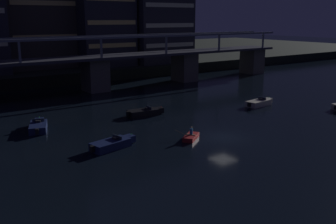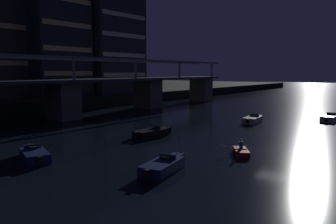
{
  "view_description": "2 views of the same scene",
  "coord_description": "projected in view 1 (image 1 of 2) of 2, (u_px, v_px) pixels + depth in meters",
  "views": [
    {
      "loc": [
        -27.0,
        -28.5,
        12.38
      ],
      "look_at": [
        -2.28,
        7.14,
        1.66
      ],
      "focal_mm": 40.8,
      "sensor_mm": 36.0,
      "label": 1
    },
    {
      "loc": [
        -29.26,
        -10.89,
        7.21
      ],
      "look_at": [
        0.2,
        12.36,
        2.58
      ],
      "focal_mm": 35.2,
      "sensor_mm": 36.0,
      "label": 2
    }
  ],
  "objects": [
    {
      "name": "speedboat_near_right",
      "position": [
        112.0,
        144.0,
        37.23
      ],
      "size": [
        5.22,
        2.54,
        1.16
      ],
      "color": "#19234C",
      "rests_on": "ground"
    },
    {
      "name": "river_bridge",
      "position": [
        95.0,
        68.0,
        65.62
      ],
      "size": [
        83.59,
        6.4,
        9.38
      ],
      "color": "#605B51",
      "rests_on": "ground"
    },
    {
      "name": "dinghy_with_paddler",
      "position": [
        191.0,
        137.0,
        39.94
      ],
      "size": [
        2.76,
        2.69,
        1.36
      ],
      "color": "maroon",
      "rests_on": "ground"
    },
    {
      "name": "speedboat_mid_center",
      "position": [
        259.0,
        103.0,
        55.31
      ],
      "size": [
        5.23,
        2.22,
        1.16
      ],
      "color": "beige",
      "rests_on": "ground"
    },
    {
      "name": "tower_east_tall",
      "position": [
        98.0,
        10.0,
        82.74
      ],
      "size": [
        11.75,
        13.73,
        23.82
      ],
      "color": "#282833",
      "rests_on": "far_riverbank"
    },
    {
      "name": "speedboat_near_left",
      "position": [
        38.0,
        126.0,
        43.26
      ],
      "size": [
        3.01,
        5.12,
        1.16
      ],
      "color": "#19234C",
      "rests_on": "ground"
    },
    {
      "name": "ground_plane",
      "position": [
        224.0,
        137.0,
        40.64
      ],
      "size": [
        400.0,
        400.0,
        0.0
      ],
      "primitive_type": "plane",
      "color": "black"
    },
    {
      "name": "far_riverbank",
      "position": [
        23.0,
        60.0,
        104.62
      ],
      "size": [
        240.0,
        80.0,
        2.2
      ],
      "primitive_type": "cube",
      "color": "black",
      "rests_on": "ground"
    },
    {
      "name": "tower_east_low",
      "position": [
        154.0,
        15.0,
        88.98
      ],
      "size": [
        13.9,
        13.44,
        22.08
      ],
      "color": "#282833",
      "rests_on": "far_riverbank"
    },
    {
      "name": "speedboat_near_center",
      "position": [
        145.0,
        112.0,
        49.73
      ],
      "size": [
        5.23,
        2.2,
        1.16
      ],
      "color": "black",
      "rests_on": "ground"
    }
  ]
}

